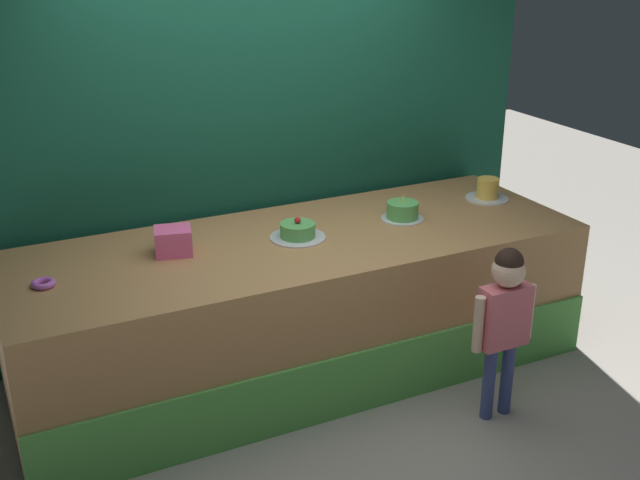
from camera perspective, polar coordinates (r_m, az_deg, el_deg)
The scene contains 9 objects.
ground_plane at distance 4.57m, azimuth 1.75°, elevation -12.55°, with size 12.00×12.00×0.00m, color gray.
stage_platform at distance 4.81m, azimuth -1.47°, elevation -4.74°, with size 3.41×1.21×0.86m.
curtain_backdrop at distance 5.05m, azimuth -4.97°, elevation 10.20°, with size 4.00×0.08×3.14m, color #144C38.
child_figure at distance 4.36m, azimuth 13.24°, elevation -5.00°, with size 0.39×0.18×1.02m.
pink_box at distance 4.48m, azimuth -10.60°, elevation -0.08°, with size 0.20×0.18×0.15m, color pink.
donut at distance 4.26m, azimuth -19.42°, elevation -2.99°, with size 0.12×0.12×0.03m, color #CC66D8.
cake_left at distance 4.64m, azimuth -1.63°, elevation 0.62°, with size 0.33×0.33×0.13m.
cake_center at distance 4.96m, azimuth 6.00°, elevation 2.09°, with size 0.27×0.27×0.17m.
cake_right at distance 5.42m, azimuth 12.06°, elevation 3.54°, with size 0.29×0.29×0.15m.
Camera 1 is at (-1.79, -3.33, 2.58)m, focal length 44.13 mm.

